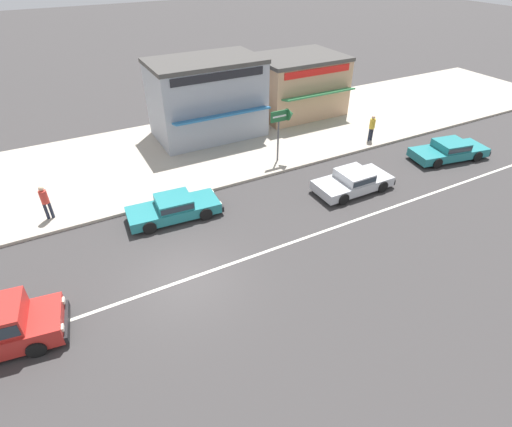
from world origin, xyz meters
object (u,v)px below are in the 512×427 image
object	(u,v)px
sedan_teal_1	(174,207)
pedestrian_by_shop	(45,200)
pedestrian_near_clock	(372,126)
shopfront_far_kios	(297,84)
sedan_teal_4	(449,150)
shopfront_mid_block	(207,98)
arrow_signboard	(287,117)
sedan_silver_3	(353,181)

from	to	relation	value
sedan_teal_1	pedestrian_by_shop	world-z (taller)	pedestrian_by_shop
sedan_teal_1	pedestrian_near_clock	size ratio (longest dim) A/B	2.67
pedestrian_near_clock	shopfront_far_kios	world-z (taller)	shopfront_far_kios
sedan_teal_4	shopfront_mid_block	xyz separation A→B (m)	(-11.15, 9.62, 1.99)
sedan_teal_1	shopfront_mid_block	size ratio (longest dim) A/B	0.65
arrow_signboard	shopfront_far_kios	size ratio (longest dim) A/B	0.49
sedan_teal_4	shopfront_far_kios	distance (m)	11.22
shopfront_mid_block	shopfront_far_kios	world-z (taller)	shopfront_mid_block
shopfront_mid_block	arrow_signboard	bearing A→B (deg)	-65.08
sedan_teal_1	shopfront_far_kios	xyz separation A→B (m)	(12.19, 8.57, 1.61)
pedestrian_near_clock	sedan_teal_4	bearing A→B (deg)	-56.13
arrow_signboard	pedestrian_near_clock	world-z (taller)	arrow_signboard
pedestrian_near_clock	pedestrian_by_shop	size ratio (longest dim) A/B	0.98
pedestrian_by_shop	sedan_silver_3	bearing A→B (deg)	-17.37
pedestrian_near_clock	pedestrian_by_shop	world-z (taller)	pedestrian_by_shop
pedestrian_near_clock	sedan_silver_3	bearing A→B (deg)	-139.37
sedan_teal_1	pedestrian_near_clock	distance (m)	13.72
sedan_silver_3	arrow_signboard	size ratio (longest dim) A/B	1.38
pedestrian_by_shop	sedan_teal_4	bearing A→B (deg)	-11.18
sedan_teal_4	arrow_signboard	world-z (taller)	arrow_signboard
arrow_signboard	shopfront_far_kios	xyz separation A→B (m)	(4.70, 6.15, -0.51)
pedestrian_near_clock	arrow_signboard	bearing A→B (deg)	176.50
arrow_signboard	pedestrian_near_clock	distance (m)	6.26
arrow_signboard	shopfront_far_kios	distance (m)	7.76
sedan_teal_4	pedestrian_by_shop	xyz separation A→B (m)	(-21.26, 4.20, 0.59)
arrow_signboard	shopfront_far_kios	world-z (taller)	shopfront_far_kios
shopfront_far_kios	sedan_teal_4	bearing A→B (deg)	-69.16
sedan_teal_1	arrow_signboard	distance (m)	8.16
sedan_silver_3	arrow_signboard	xyz separation A→B (m)	(-1.36, 4.40, 2.12)
sedan_silver_3	pedestrian_by_shop	distance (m)	14.66
shopfront_far_kios	shopfront_mid_block	bearing A→B (deg)	-173.96
sedan_silver_3	pedestrian_near_clock	world-z (taller)	pedestrian_near_clock
pedestrian_near_clock	shopfront_mid_block	size ratio (longest dim) A/B	0.24
shopfront_mid_block	sedan_teal_1	bearing A→B (deg)	-122.58
pedestrian_by_shop	shopfront_far_kios	xyz separation A→B (m)	(17.31, 6.18, 1.01)
pedestrian_by_shop	shopfront_mid_block	world-z (taller)	shopfront_mid_block
sedan_teal_1	sedan_silver_3	bearing A→B (deg)	-12.58
sedan_silver_3	pedestrian_near_clock	distance (m)	6.21
sedan_silver_3	shopfront_mid_block	world-z (taller)	shopfront_mid_block
arrow_signboard	pedestrian_by_shop	distance (m)	12.71
shopfront_mid_block	sedan_silver_3	bearing A→B (deg)	-68.44
pedestrian_by_shop	shopfront_mid_block	bearing A→B (deg)	28.17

